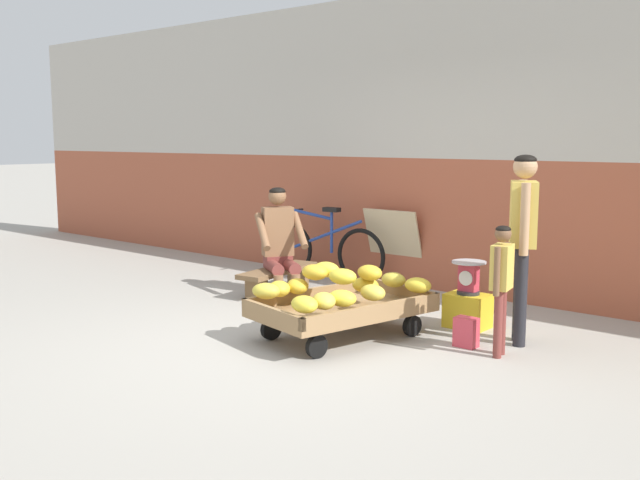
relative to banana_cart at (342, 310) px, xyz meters
name	(u,v)px	position (x,y,z in m)	size (l,w,h in m)	color
ground_plane	(289,346)	(-0.17, -0.46, -0.24)	(80.00, 80.00, 0.00)	#A39E93
back_wall	(464,142)	(-0.17, 2.30, 1.38)	(16.00, 0.30, 3.24)	#A35138
banana_cart	(342,310)	(0.00, 0.00, 0.00)	(1.14, 1.59, 0.36)	#99754C
banana_pile	(338,286)	(0.01, -0.08, 0.22)	(1.08, 1.44, 0.27)	gold
low_bench	(278,275)	(-1.63, 0.94, -0.04)	(0.44, 1.13, 0.27)	brown
vendor_seated	(280,242)	(-1.56, 0.90, 0.33)	(0.74, 0.67, 1.14)	brown
plastic_crate	(468,311)	(0.64, 0.98, -0.09)	(0.36, 0.28, 0.30)	gold
weighing_scale	(469,277)	(0.64, 0.97, 0.21)	(0.30, 0.30, 0.29)	#28282D
bicycle_near_left	(324,249)	(-1.75, 1.87, 0.11)	(1.66, 0.48, 0.86)	black
sign_board	(395,247)	(-0.92, 2.13, 0.19)	(0.70, 0.29, 0.87)	#C6B289
customer_adult	(523,227)	(1.20, 0.80, 0.71)	(0.33, 0.44, 1.53)	#232328
customer_child	(502,276)	(1.23, 0.38, 0.38)	(0.17, 0.32, 1.01)	brown
shopping_bag	(466,332)	(0.92, 0.44, -0.12)	(0.18, 0.12, 0.24)	#D13D4C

